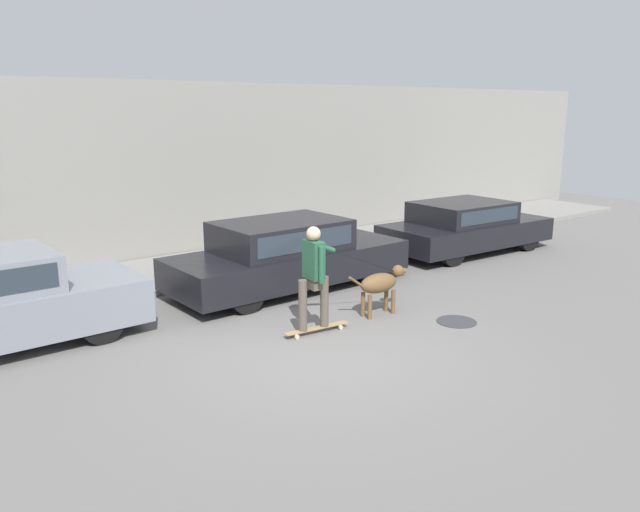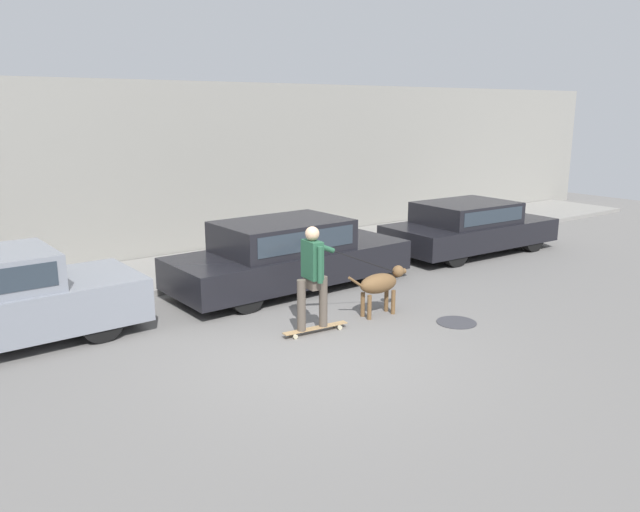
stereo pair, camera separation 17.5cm
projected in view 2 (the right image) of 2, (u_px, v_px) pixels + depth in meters
The scene contains 8 objects.
ground_plane at pixel (317, 351), 8.69m from camera, with size 36.00×36.00×0.00m, color slate.
back_wall at pixel (138, 173), 13.33m from camera, with size 32.00×0.30×3.87m.
sidewalk_curb at pixel (170, 272), 12.64m from camera, with size 30.00×2.53×0.11m.
parked_car_1 at pixel (288, 256), 11.56m from camera, with size 4.63×1.84×1.30m.
parked_car_2 at pixel (469, 228), 14.48m from camera, with size 4.21×1.94×1.19m.
dog at pixel (380, 284), 10.09m from camera, with size 1.16×0.35×0.78m.
skateboarder at pixel (313, 273), 9.15m from camera, with size 2.26×0.53×1.64m.
manhole_cover at pixel (456, 322), 9.82m from camera, with size 0.63×0.63×0.01m.
Camera 2 is at (-4.80, -6.58, 3.30)m, focal length 35.00 mm.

